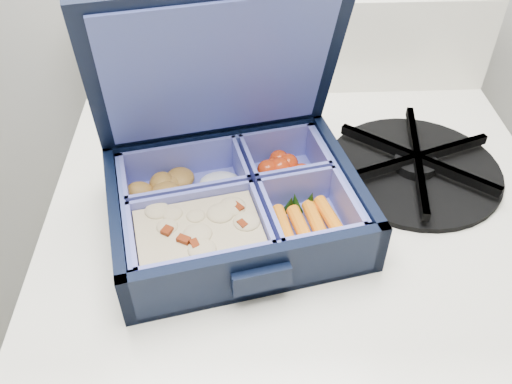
{
  "coord_description": "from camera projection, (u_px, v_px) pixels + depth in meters",
  "views": [
    {
      "loc": [
        0.38,
        1.29,
        1.22
      ],
      "look_at": [
        0.4,
        1.69,
        0.85
      ],
      "focal_mm": 38.0,
      "sensor_mm": 36.0,
      "label": 1
    }
  ],
  "objects": [
    {
      "name": "fork",
      "position": [
        277.0,
        145.0,
        0.65
      ],
      "size": [
        0.06,
        0.18,
        0.01
      ],
      "primitive_type": null,
      "rotation": [
        0.0,
        0.0,
        -0.2
      ],
      "color": "#AEAEAE",
      "rests_on": "stove"
    },
    {
      "name": "burner_grate_rear",
      "position": [
        196.0,
        144.0,
        0.64
      ],
      "size": [
        0.23,
        0.23,
        0.02
      ],
      "primitive_type": "cylinder",
      "rotation": [
        0.0,
        0.0,
        0.26
      ],
      "color": "black",
      "rests_on": "stove"
    },
    {
      "name": "burner_grate",
      "position": [
        416.0,
        162.0,
        0.61
      ],
      "size": [
        0.25,
        0.25,
        0.03
      ],
      "primitive_type": "cylinder",
      "rotation": [
        0.0,
        0.0,
        0.36
      ],
      "color": "black",
      "rests_on": "stove"
    },
    {
      "name": "bento_box",
      "position": [
        235.0,
        206.0,
        0.54
      ],
      "size": [
        0.28,
        0.24,
        0.06
      ],
      "primitive_type": null,
      "rotation": [
        0.0,
        0.0,
        0.21
      ],
      "color": "black",
      "rests_on": "stove"
    }
  ]
}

